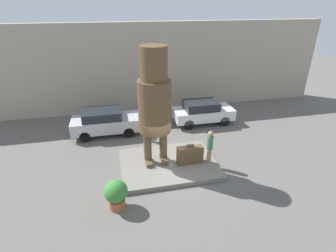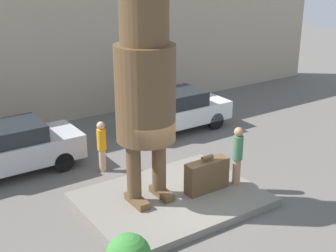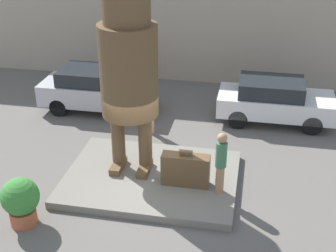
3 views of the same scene
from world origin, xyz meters
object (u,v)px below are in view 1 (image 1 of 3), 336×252
Objects in this scene: statue_figure at (154,99)px; worker_hivis at (147,127)px; tourist at (210,146)px; parked_car_silver at (105,122)px; giant_suitcase at (190,155)px; parked_car_white at (203,112)px; planter_pot at (116,193)px.

statue_figure is 3.43× the size of worker_hivis.
tourist reaches higher than worker_hivis.
tourist is at bearing -43.71° from parked_car_silver.
giant_suitcase is 0.32× the size of parked_car_white.
statue_figure is 1.37× the size of parked_car_silver.
statue_figure is 1.42× the size of parked_car_white.
statue_figure reaches higher than tourist.
giant_suitcase is at bearing 169.56° from tourist.
planter_pot is (-3.72, -2.17, 0.02)m from giant_suitcase.
worker_hivis reaches higher than parked_car_white.
parked_car_white reaches higher than planter_pot.
worker_hivis is (-2.64, 3.34, -0.27)m from tourist.
statue_figure reaches higher than planter_pot.
parked_car_white is 4.42m from worker_hivis.
giant_suitcase is 5.43m from parked_car_white.
parked_car_silver is 6.81m from planter_pot.
tourist is at bearing -51.68° from worker_hivis.
tourist is at bearing -15.45° from statue_figure.
parked_car_white is (6.46, 0.25, -0.02)m from parked_car_silver.
statue_figure reaches higher than parked_car_silver.
statue_figure is at bearing 161.74° from giant_suitcase.
tourist is 4.27m from worker_hivis.
parked_car_silver reaches higher than planter_pot.
parked_car_silver is (-4.08, 4.63, 0.17)m from giant_suitcase.
giant_suitcase is at bearing 30.23° from planter_pot.
statue_figure is 4.39× the size of giant_suitcase.
parked_car_white is 9.33m from planter_pot.
parked_car_white is at bearing 22.83° from worker_hivis.
parked_car_white is (2.38, 4.88, 0.15)m from giant_suitcase.
parked_car_white reaches higher than giant_suitcase.
parked_car_white is at bearing 63.98° from giant_suitcase.
parked_car_silver reaches higher than giant_suitcase.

